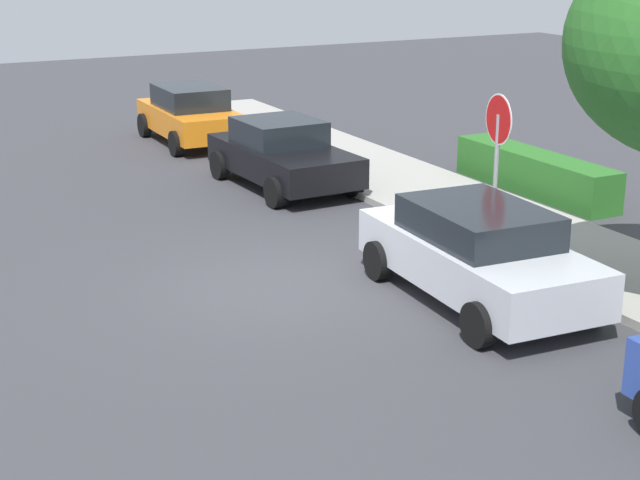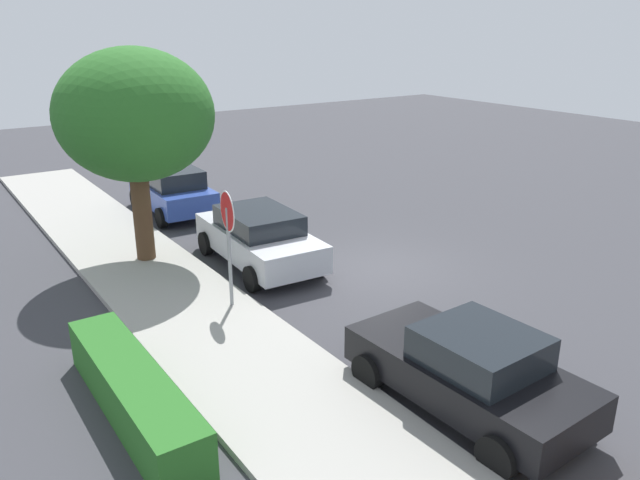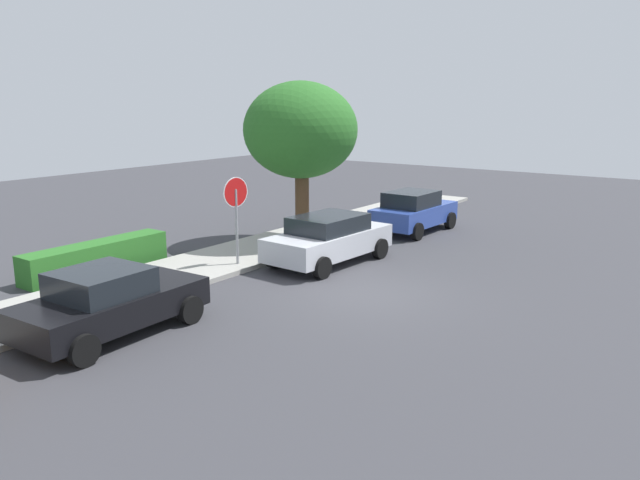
# 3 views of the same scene
# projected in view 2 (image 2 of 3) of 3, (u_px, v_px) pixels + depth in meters

# --- Properties ---
(ground_plane) EXTENTS (60.00, 60.00, 0.00)m
(ground_plane) POSITION_uv_depth(u_px,v_px,m) (379.00, 268.00, 16.26)
(ground_plane) COLOR #38383D
(sidewalk_curb) EXTENTS (32.00, 2.81, 0.14)m
(sidewalk_curb) POSITION_uv_depth(u_px,v_px,m) (194.00, 315.00, 13.46)
(sidewalk_curb) COLOR #9E9B93
(sidewalk_curb) RESTS_ON ground_plane
(stop_sign) EXTENTS (0.88, 0.14, 2.73)m
(stop_sign) POSITION_uv_depth(u_px,v_px,m) (228.00, 229.00, 13.22)
(stop_sign) COLOR gray
(stop_sign) RESTS_ON ground_plane
(parked_car_silver) EXTENTS (4.42, 2.24, 1.50)m
(parked_car_silver) POSITION_uv_depth(u_px,v_px,m) (259.00, 237.00, 16.20)
(parked_car_silver) COLOR silver
(parked_car_silver) RESTS_ON ground_plane
(parked_car_black) EXTENTS (4.14, 2.18, 1.47)m
(parked_car_black) POSITION_uv_depth(u_px,v_px,m) (469.00, 369.00, 10.09)
(parked_car_black) COLOR black
(parked_car_black) RESTS_ON ground_plane
(parked_car_blue) EXTENTS (3.93, 2.05, 1.56)m
(parked_car_blue) POSITION_uv_depth(u_px,v_px,m) (173.00, 191.00, 20.61)
(parked_car_blue) COLOR #2D479E
(parked_car_blue) RESTS_ON ground_plane
(street_tree_near_corner) EXTENTS (3.87, 3.87, 5.54)m
(street_tree_near_corner) POSITION_uv_depth(u_px,v_px,m) (135.00, 116.00, 15.26)
(street_tree_near_corner) COLOR #513823
(street_tree_near_corner) RESTS_ON ground_plane
(front_yard_hedge) EXTENTS (4.50, 0.83, 0.86)m
(front_yard_hedge) POSITION_uv_depth(u_px,v_px,m) (133.00, 393.00, 9.99)
(front_yard_hedge) COLOR #286623
(front_yard_hedge) RESTS_ON ground_plane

